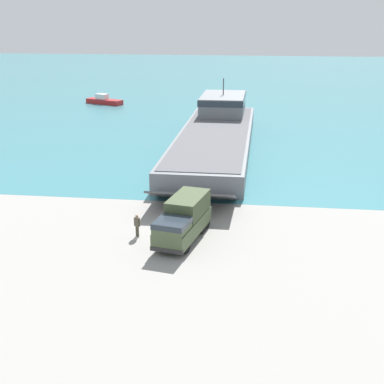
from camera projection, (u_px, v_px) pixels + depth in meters
The scene contains 6 objects.
ground_plane at pixel (175, 231), 42.85m from camera, with size 240.00×240.00×0.00m, color gray.
water_surface at pixel (234, 83), 133.98m from camera, with size 240.00×180.00×0.01m, color teal.
landing_craft at pixel (217, 131), 70.56m from camera, with size 9.24×43.65×7.47m.
military_truck at pixel (183, 219), 40.84m from camera, with size 3.83×7.48×3.15m.
soldier_on_ramp at pixel (137, 224), 41.41m from camera, with size 0.50×0.44×1.83m.
moored_boat_a at pixel (104, 101), 102.46m from camera, with size 7.70×4.72×1.87m.
Camera 1 is at (6.25, -39.16, 16.60)m, focal length 50.00 mm.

